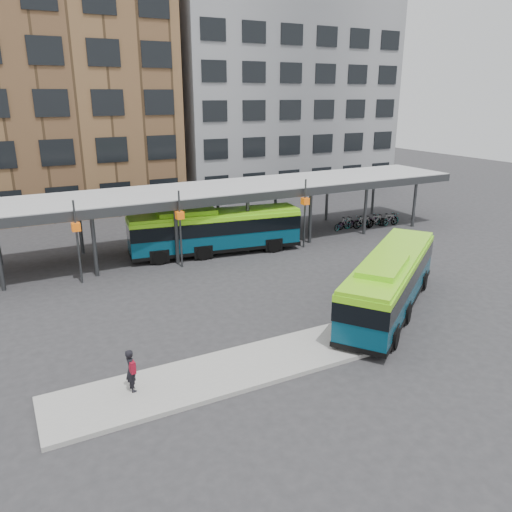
# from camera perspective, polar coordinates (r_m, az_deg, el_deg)

# --- Properties ---
(ground) EXTENTS (120.00, 120.00, 0.00)m
(ground) POSITION_cam_1_polar(r_m,az_deg,el_deg) (24.56, 5.99, -6.78)
(ground) COLOR #28282B
(ground) RESTS_ON ground
(boarding_island) EXTENTS (14.00, 3.00, 0.18)m
(boarding_island) POSITION_cam_1_polar(r_m,az_deg,el_deg) (19.80, -2.77, -12.92)
(boarding_island) COLOR gray
(boarding_island) RESTS_ON ground
(canopy) EXTENTS (40.00, 6.53, 4.80)m
(canopy) POSITION_cam_1_polar(r_m,az_deg,el_deg) (34.32, -5.86, 7.25)
(canopy) COLOR #999B9E
(canopy) RESTS_ON ground
(building_brick) EXTENTS (26.00, 14.00, 22.00)m
(building_brick) POSITION_cam_1_polar(r_m,az_deg,el_deg) (50.53, -25.99, 17.14)
(building_brick) COLOR brown
(building_brick) RESTS_ON ground
(building_grey) EXTENTS (24.00, 14.00, 20.00)m
(building_grey) POSITION_cam_1_polar(r_m,az_deg,el_deg) (57.97, 1.94, 17.75)
(building_grey) COLOR slate
(building_grey) RESTS_ON ground
(bus_front) EXTENTS (10.36, 8.34, 3.05)m
(bus_front) POSITION_cam_1_polar(r_m,az_deg,el_deg) (25.27, 15.06, -2.71)
(bus_front) COLOR #06364B
(bus_front) RESTS_ON ground
(bus_rear) EXTENTS (11.61, 3.99, 3.14)m
(bus_rear) POSITION_cam_1_polar(r_m,az_deg,el_deg) (33.44, -4.75, 3.00)
(bus_rear) COLOR #06364B
(bus_rear) RESTS_ON ground
(pedestrian) EXTENTS (0.43, 0.64, 1.60)m
(pedestrian) POSITION_cam_1_polar(r_m,az_deg,el_deg) (18.57, -14.07, -12.53)
(pedestrian) COLOR black
(pedestrian) RESTS_ON boarding_island
(bike_rack) EXTENTS (6.46, 1.47, 1.07)m
(bike_rack) POSITION_cam_1_polar(r_m,az_deg,el_deg) (41.29, 12.57, 3.89)
(bike_rack) COLOR slate
(bike_rack) RESTS_ON ground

